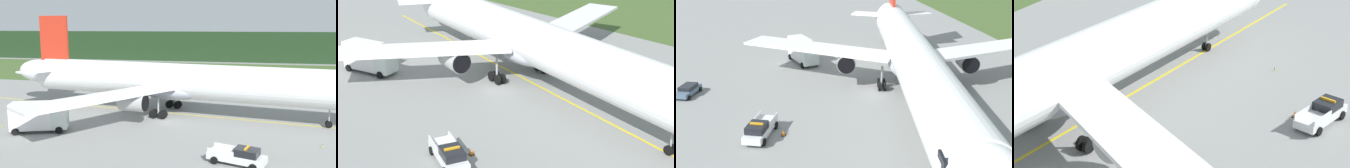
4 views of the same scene
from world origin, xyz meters
The scene contains 6 objects.
ground centered at (0.00, 0.00, 0.00)m, with size 320.00×320.00×0.00m, color gray.
taxiway_centerline_main centered at (2.36, 4.41, 0.00)m, with size 81.77×0.30×0.01m, color yellow.
airliner centered at (1.83, 4.50, 5.02)m, with size 60.84×44.96×14.97m.
ops_pickup_truck centered at (9.94, -13.84, 0.90)m, with size 5.93×3.54×1.94m.
apron_cone centered at (9.98, -11.53, 0.29)m, with size 0.48×0.48×0.61m.
taxiway_edge_light_east centered at (19.03, -7.05, 0.23)m, with size 0.12×0.12×0.42m.
Camera 4 is at (-35.30, -21.56, 23.57)m, focal length 63.46 mm.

